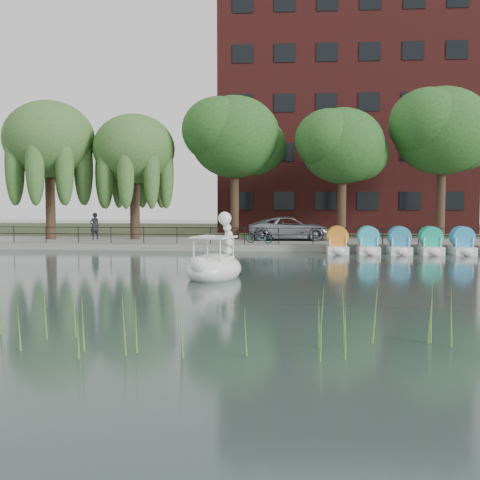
# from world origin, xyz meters

# --- Properties ---
(ground_plane) EXTENTS (120.00, 120.00, 0.00)m
(ground_plane) POSITION_xyz_m (0.00, 0.00, 0.00)
(ground_plane) COLOR #324441
(promenade) EXTENTS (40.00, 6.00, 0.40)m
(promenade) POSITION_xyz_m (0.00, 16.00, 0.20)
(promenade) COLOR gray
(promenade) RESTS_ON ground_plane
(kerb) EXTENTS (40.00, 0.25, 0.40)m
(kerb) POSITION_xyz_m (0.00, 13.05, 0.20)
(kerb) COLOR gray
(kerb) RESTS_ON ground_plane
(land_strip) EXTENTS (60.00, 22.00, 0.36)m
(land_strip) POSITION_xyz_m (0.00, 30.00, 0.18)
(land_strip) COLOR #47512D
(land_strip) RESTS_ON ground_plane
(railing) EXTENTS (32.00, 0.05, 1.00)m
(railing) POSITION_xyz_m (0.00, 13.25, 1.15)
(railing) COLOR black
(railing) RESTS_ON promenade
(apartment_building) EXTENTS (20.00, 10.07, 18.00)m
(apartment_building) POSITION_xyz_m (7.00, 29.97, 9.36)
(apartment_building) COLOR #4C1E16
(apartment_building) RESTS_ON land_strip
(willow_left) EXTENTS (5.88, 5.88, 9.01)m
(willow_left) POSITION_xyz_m (-13.00, 16.50, 6.87)
(willow_left) COLOR #473323
(willow_left) RESTS_ON promenade
(willow_mid) EXTENTS (5.32, 5.32, 8.15)m
(willow_mid) POSITION_xyz_m (-7.50, 17.00, 6.25)
(willow_mid) COLOR #473323
(willow_mid) RESTS_ON promenade
(broadleaf_center) EXTENTS (6.00, 6.00, 9.25)m
(broadleaf_center) POSITION_xyz_m (-1.00, 18.00, 7.06)
(broadleaf_center) COLOR #473323
(broadleaf_center) RESTS_ON promenade
(broadleaf_right) EXTENTS (5.40, 5.40, 8.32)m
(broadleaf_right) POSITION_xyz_m (6.00, 17.50, 6.39)
(broadleaf_right) COLOR #473323
(broadleaf_right) RESTS_ON promenade
(broadleaf_far) EXTENTS (6.30, 6.30, 9.71)m
(broadleaf_far) POSITION_xyz_m (12.50, 18.50, 7.40)
(broadleaf_far) COLOR #473323
(broadleaf_far) RESTS_ON promenade
(minivan) EXTENTS (3.20, 6.30, 1.71)m
(minivan) POSITION_xyz_m (2.69, 16.74, 1.25)
(minivan) COLOR gray
(minivan) RESTS_ON promenade
(bicycle) EXTENTS (1.13, 1.82, 1.00)m
(bicycle) POSITION_xyz_m (0.85, 13.95, 0.90)
(bicycle) COLOR gray
(bicycle) RESTS_ON promenade
(pedestrian) EXTENTS (0.85, 0.84, 1.98)m
(pedestrian) POSITION_xyz_m (-10.03, 16.39, 1.39)
(pedestrian) COLOR black
(pedestrian) RESTS_ON promenade
(swan_boat) EXTENTS (2.74, 3.46, 2.56)m
(swan_boat) POSITION_xyz_m (-0.27, 1.39, 0.56)
(swan_boat) COLOR white
(swan_boat) RESTS_ON ground_plane
(pedal_boat_row) EXTENTS (11.35, 1.70, 1.40)m
(pedal_boat_row) POSITION_xyz_m (10.41, 11.97, 0.61)
(pedal_boat_row) COLOR white
(pedal_boat_row) RESTS_ON ground_plane
(reed_bank) EXTENTS (24.00, 2.40, 1.20)m
(reed_bank) POSITION_xyz_m (2.00, -9.50, 0.60)
(reed_bank) COLOR #669938
(reed_bank) RESTS_ON ground_plane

